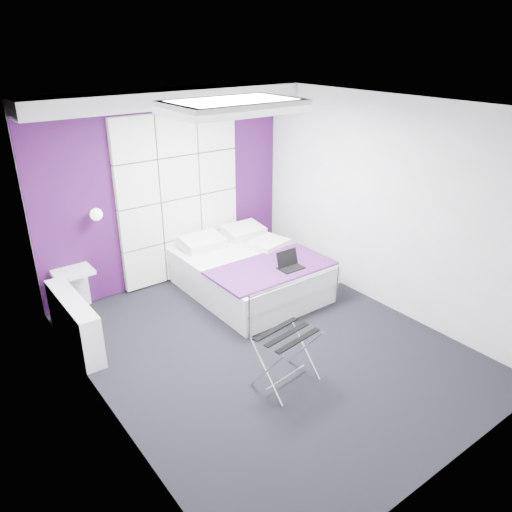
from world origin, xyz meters
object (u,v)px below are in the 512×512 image
Objects in this scene: radiator at (74,322)px; laptop at (289,264)px; luggage_rack at (286,359)px; bed at (250,272)px; wall_lamp at (95,214)px; nightstand at (73,272)px.

laptop is at bearing -15.88° from radiator.
laptop reaches higher than radiator.
radiator is 2.60m from laptop.
radiator is at bearing 164.74° from laptop.
bed is at bearing 56.44° from luggage_rack.
laptop reaches higher than luggage_rack.
wall_lamp is at bearing 152.83° from bed.
bed reaches higher than radiator.
nightstand is at bearing 106.69° from luggage_rack.
radiator is at bearing 119.54° from luggage_rack.
nightstand is 2.65m from laptop.
nightstand is at bearing -174.03° from wall_lamp.
wall_lamp is at bearing 5.97° from nightstand.
wall_lamp reaches higher than bed.
wall_lamp is 2.44m from laptop.
radiator is 0.64× the size of bed.
bed reaches higher than nightstand.
wall_lamp is 0.26× the size of luggage_rack.
radiator is 0.81m from nightstand.
luggage_rack is 1.61m from laptop.
radiator is 3.90× the size of laptop.
radiator is 2.32m from bed.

